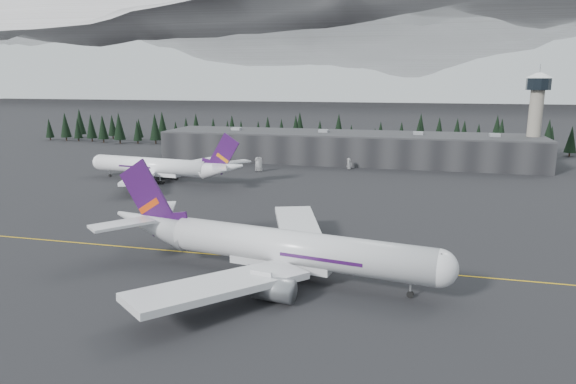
% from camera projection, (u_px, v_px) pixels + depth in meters
% --- Properties ---
extents(ground, '(1400.00, 1400.00, 0.00)m').
position_uv_depth(ground, '(265.00, 255.00, 105.07)').
color(ground, black).
rests_on(ground, ground).
extents(taxiline, '(400.00, 0.40, 0.02)m').
position_uv_depth(taxiline, '(262.00, 258.00, 103.18)').
color(taxiline, gold).
rests_on(taxiline, ground).
extents(terminal, '(160.00, 30.00, 12.60)m').
position_uv_depth(terminal, '(346.00, 147.00, 222.19)').
color(terminal, black).
rests_on(terminal, ground).
extents(control_tower, '(10.00, 10.00, 37.70)m').
position_uv_depth(control_tower, '(536.00, 109.00, 203.78)').
color(control_tower, gray).
rests_on(control_tower, ground).
extents(treeline, '(360.00, 20.00, 15.00)m').
position_uv_depth(treeline, '(356.00, 135.00, 257.00)').
color(treeline, black).
rests_on(treeline, ground).
extents(mountain_ridge, '(4400.00, 900.00, 420.00)m').
position_uv_depth(mountain_ridge, '(402.00, 96.00, 1052.90)').
color(mountain_ridge, white).
rests_on(mountain_ridge, ground).
extents(jet_main, '(67.65, 61.99, 20.00)m').
position_uv_depth(jet_main, '(268.00, 245.00, 93.56)').
color(jet_main, silver).
rests_on(jet_main, ground).
extents(jet_parked, '(61.35, 56.33, 18.08)m').
position_uv_depth(jet_parked, '(164.00, 167.00, 179.61)').
color(jet_parked, white).
rests_on(jet_parked, ground).
extents(gse_vehicle_a, '(3.29, 6.00, 1.59)m').
position_uv_depth(gse_vehicle_a, '(259.00, 170.00, 199.39)').
color(gse_vehicle_a, silver).
rests_on(gse_vehicle_a, ground).
extents(gse_vehicle_b, '(4.75, 3.97, 1.53)m').
position_uv_depth(gse_vehicle_b, '(349.00, 167.00, 204.58)').
color(gse_vehicle_b, silver).
rests_on(gse_vehicle_b, ground).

